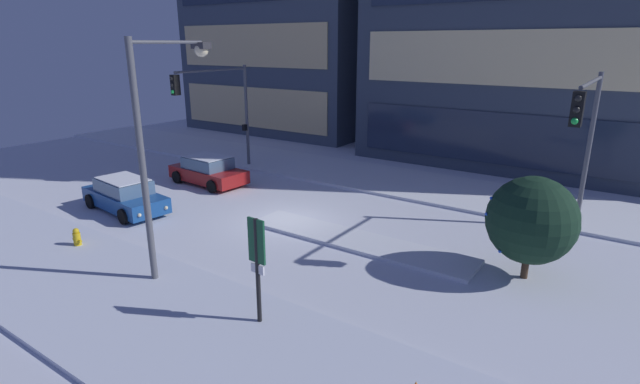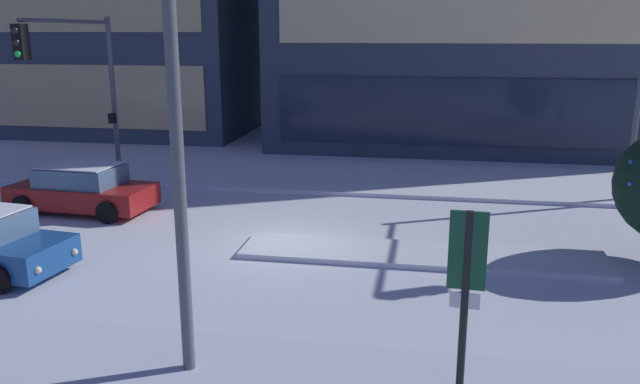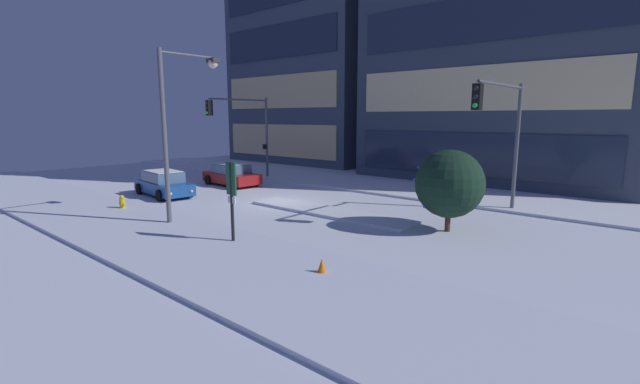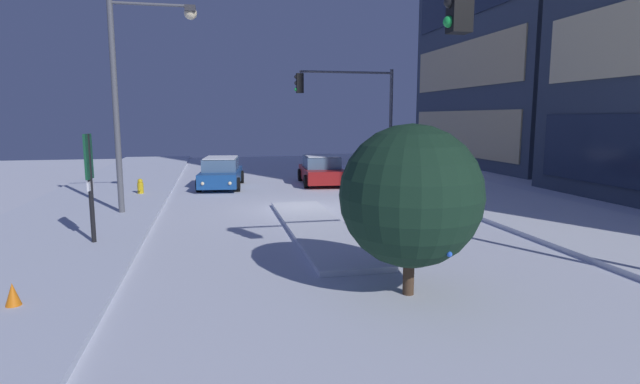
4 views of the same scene
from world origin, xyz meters
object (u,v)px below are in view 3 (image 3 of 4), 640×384
fire_hydrant (122,203)px  parking_info_sign (232,193)px  car_near (164,184)px  traffic_light_corner_far_left (244,123)px  traffic_light_corner_far_right (502,122)px  decorated_tree_median (450,184)px  construction_cone (322,268)px  street_lamp_arched (180,112)px  car_far (232,175)px

fire_hydrant → parking_info_sign: parking_info_sign is taller
car_near → traffic_light_corner_far_left: bearing=105.1°
traffic_light_corner_far_right → decorated_tree_median: (-0.72, -3.55, -2.42)m
car_near → construction_cone: car_near is taller
traffic_light_corner_far_left → traffic_light_corner_far_right: 17.91m
fire_hydrant → decorated_tree_median: 15.57m
traffic_light_corner_far_left → street_lamp_arched: bearing=38.3°
car_near → traffic_light_corner_far_left: size_ratio=0.81×
car_near → car_far: bearing=98.7°
traffic_light_corner_far_right → construction_cone: bearing=-6.8°
traffic_light_corner_far_left → parking_info_sign: traffic_light_corner_far_left is taller
street_lamp_arched → decorated_tree_median: bearing=-58.0°
parking_info_sign → decorated_tree_median: 8.55m
car_far → construction_cone: size_ratio=8.26×
fire_hydrant → parking_info_sign: bearing=-0.1°
car_near → parking_info_sign: (11.02, -3.53, 1.21)m
car_far → traffic_light_corner_far_right: bearing=-170.4°
traffic_light_corner_far_right → parking_info_sign: bearing=-29.3°
car_far → construction_cone: car_far is taller
car_far → traffic_light_corner_far_right: 17.52m
traffic_light_corner_far_right → decorated_tree_median: bearing=-11.4°
parking_info_sign → car_near: bearing=76.0°
car_far → construction_cone: bearing=154.1°
car_far → traffic_light_corner_far_right: (17.04, 1.76, 3.66)m
traffic_light_corner_far_right → parking_info_sign: 12.17m
parking_info_sign → construction_cone: 4.86m
car_far → fire_hydrant: bearing=109.5°
car_near → construction_cone: bearing=-7.4°
car_near → fire_hydrant: (2.24, -3.51, -0.33)m
fire_hydrant → decorated_tree_median: decorated_tree_median is taller
parking_info_sign → decorated_tree_median: bearing=-33.1°
decorated_tree_median → construction_cone: (-0.56, -7.19, -1.68)m
traffic_light_corner_far_left → traffic_light_corner_far_right: (17.91, -0.20, 0.20)m
traffic_light_corner_far_right → decorated_tree_median: traffic_light_corner_far_right is taller
car_far → construction_cone: (15.76, -8.98, -0.44)m
car_far → fire_hydrant: size_ratio=5.76×
car_near → parking_info_sign: bearing=-11.1°
fire_hydrant → construction_cone: size_ratio=1.44×
traffic_light_corner_far_right → street_lamp_arched: 14.00m
parking_info_sign → fire_hydrant: bearing=93.7°
traffic_light_corner_far_left → street_lamp_arched: size_ratio=0.82×
street_lamp_arched → decorated_tree_median: 11.59m
street_lamp_arched → parking_info_sign: bearing=-100.9°
construction_cone → traffic_light_corner_far_right: bearing=83.2°
fire_hydrant → street_lamp_arched: bearing=9.8°
car_near → decorated_tree_median: size_ratio=1.45×
street_lamp_arched → fire_hydrant: size_ratio=9.29×
car_near → traffic_light_corner_far_right: traffic_light_corner_far_right is taller
traffic_light_corner_far_right → parking_info_sign: size_ratio=2.04×
traffic_light_corner_far_left → traffic_light_corner_far_right: traffic_light_corner_far_right is taller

